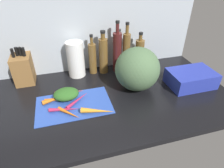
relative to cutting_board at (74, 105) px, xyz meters
The scene contains 20 objects.
ground_plane 11.39cm from the cutting_board, 19.02° to the left, with size 170.00×80.00×3.00cm, color black.
wall_back 52.59cm from the cutting_board, 75.87° to the left, with size 170.00×3.00×60.00cm, color #ADB7C1.
cutting_board is the anchor object (origin of this frame).
carrot_0 8.85cm from the cutting_board, 139.91° to the left, with size 2.17×2.17×17.88cm, color orange.
carrot_1 8.90cm from the cutting_board, 111.04° to the right, with size 2.14×2.14×14.96cm, color orange.
carrot_2 12.28cm from the cutting_board, 153.78° to the left, with size 2.67×2.67×12.40cm, color orange.
carrot_3 15.97cm from the cutting_board, 43.80° to the right, with size 3.04×3.04×17.68cm, color orange.
carrot_4 3.40cm from the cutting_board, 35.17° to the left, with size 2.11×2.11×17.44cm, color #B2264C.
carrot_5 7.07cm from the cutting_board, 139.83° to the right, with size 2.13×2.13×16.54cm, color #B2264C.
carrot_6 10.23cm from the cutting_board, 96.76° to the left, with size 2.92×2.92×17.30cm, color red.
carrot_greens_pile 8.00cm from the cutting_board, 117.75° to the left, with size 14.60×11.23×6.18cm, color #2D6023.
winter_squash 43.11cm from the cutting_board, 10.06° to the left, with size 27.23×27.11×26.85cm, color #4C6B47.
knife_block 44.88cm from the cutting_board, 129.50° to the left, with size 11.73×15.00×24.35cm.
paper_towel_roll 35.76cm from the cutting_board, 79.38° to the left, with size 11.49×11.49×24.51cm, color white.
bottle_0 39.61cm from the cutting_board, 62.08° to the left, with size 5.33×5.33×28.23cm.
bottle_1 43.04cm from the cutting_board, 51.94° to the left, with size 6.15×6.15×30.51cm.
bottle_2 50.03cm from the cutting_board, 42.55° to the left, with size 6.16×6.16×36.10cm.
bottle_3 55.32cm from the cutting_board, 37.84° to the left, with size 5.41×5.41×34.45cm.
bottle_4 62.06cm from the cutting_board, 31.44° to the left, with size 6.41×6.41×27.14cm.
dish_rack 75.63cm from the cutting_board, ahead, with size 28.77×19.38×9.83cm, color #2838AD.
Camera 1 is at (-12.35, -89.78, 70.08)cm, focal length 30.58 mm.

